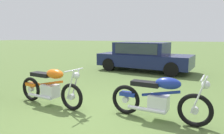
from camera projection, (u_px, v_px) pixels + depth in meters
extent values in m
plane|color=#567038|center=(93.00, 115.00, 4.71)|extent=(120.00, 120.00, 0.00)
torus|color=black|center=(72.00, 97.00, 4.99)|extent=(0.66, 0.22, 0.65)
torus|color=black|center=(31.00, 89.00, 5.72)|extent=(0.66, 0.22, 0.65)
cylinder|color=silver|center=(72.00, 97.00, 4.99)|extent=(0.16, 0.13, 0.14)
cylinder|color=silver|center=(31.00, 89.00, 5.72)|extent=(0.16, 0.13, 0.14)
cylinder|color=silver|center=(76.00, 83.00, 4.99)|extent=(0.27, 0.09, 0.73)
cylinder|color=silver|center=(71.00, 84.00, 4.84)|extent=(0.27, 0.09, 0.73)
cube|color=silver|center=(50.00, 91.00, 5.34)|extent=(0.45, 0.37, 0.32)
cylinder|color=orange|center=(51.00, 83.00, 5.29)|extent=(0.79, 0.21, 0.22)
ellipsoid|color=orange|center=(55.00, 74.00, 5.18)|extent=(0.56, 0.36, 0.24)
cube|color=black|center=(42.00, 74.00, 5.43)|extent=(0.64, 0.35, 0.10)
cube|color=orange|center=(32.00, 84.00, 5.67)|extent=(0.39, 0.25, 0.08)
cylinder|color=silver|center=(74.00, 70.00, 4.85)|extent=(0.16, 0.63, 0.03)
sphere|color=silver|center=(76.00, 75.00, 4.83)|extent=(0.19, 0.19, 0.16)
cylinder|color=silver|center=(40.00, 96.00, 5.34)|extent=(0.80, 0.23, 0.08)
torus|color=black|center=(195.00, 110.00, 4.08)|extent=(0.68, 0.19, 0.67)
torus|color=black|center=(126.00, 100.00, 4.76)|extent=(0.68, 0.19, 0.67)
cylinder|color=silver|center=(195.00, 110.00, 4.08)|extent=(0.15, 0.12, 0.14)
cylinder|color=silver|center=(126.00, 100.00, 4.76)|extent=(0.15, 0.12, 0.14)
cylinder|color=silver|center=(200.00, 93.00, 4.08)|extent=(0.27, 0.08, 0.72)
cylinder|color=silver|center=(199.00, 96.00, 3.92)|extent=(0.27, 0.08, 0.72)
cube|color=silver|center=(159.00, 103.00, 4.40)|extent=(0.44, 0.36, 0.32)
cylinder|color=navy|center=(160.00, 93.00, 4.36)|extent=(0.80, 0.18, 0.23)
ellipsoid|color=navy|center=(168.00, 83.00, 4.25)|extent=(0.55, 0.34, 0.24)
cube|color=black|center=(145.00, 84.00, 4.49)|extent=(0.63, 0.33, 0.10)
cube|color=navy|center=(128.00, 94.00, 4.71)|extent=(0.38, 0.23, 0.08)
cylinder|color=silver|center=(203.00, 78.00, 3.93)|extent=(0.13, 0.64, 0.03)
sphere|color=silver|center=(206.00, 85.00, 3.92)|extent=(0.18, 0.18, 0.16)
cylinder|color=silver|center=(146.00, 110.00, 4.39)|extent=(0.80, 0.20, 0.08)
cube|color=#161E4C|center=(144.00, 60.00, 10.48)|extent=(4.76, 2.60, 0.60)
cube|color=#161E4C|center=(142.00, 48.00, 10.46)|extent=(2.73, 2.06, 0.60)
cube|color=#2D3842|center=(142.00, 48.00, 10.46)|extent=(2.37, 2.03, 0.48)
cylinder|color=black|center=(180.00, 65.00, 10.48)|extent=(0.67, 0.33, 0.64)
cylinder|color=black|center=(171.00, 70.00, 9.02)|extent=(0.67, 0.33, 0.64)
cylinder|color=black|center=(124.00, 61.00, 12.00)|extent=(0.67, 0.33, 0.64)
cylinder|color=black|center=(109.00, 65.00, 10.54)|extent=(0.67, 0.33, 0.64)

